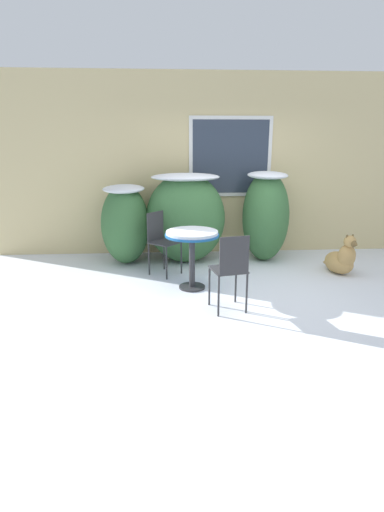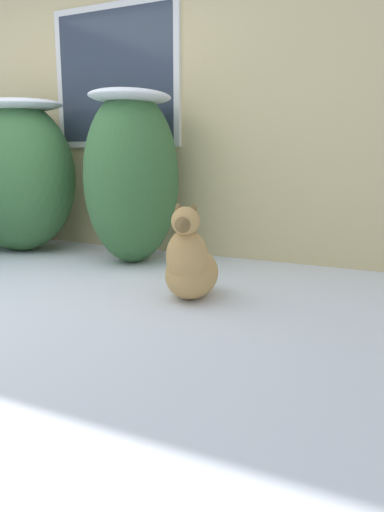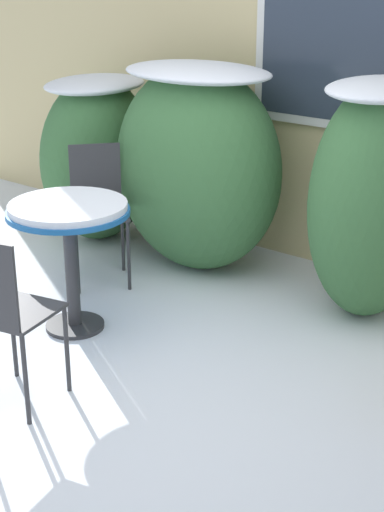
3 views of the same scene
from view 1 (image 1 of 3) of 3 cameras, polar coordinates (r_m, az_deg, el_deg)
The scene contains 9 objects.
ground_plane at distance 5.25m, azimuth 7.82°, elevation -5.61°, with size 16.00×16.00×0.00m, color white.
house_wall at distance 7.06m, azimuth 4.79°, elevation 12.78°, with size 8.00×0.10×3.03m.
shrub_left at distance 6.52m, azimuth -9.51°, elevation 4.76°, with size 0.77×0.98×1.27m.
shrub_middle at distance 6.46m, azimuth -0.92°, elevation 5.69°, with size 1.27×0.90×1.45m.
shrub_right at distance 6.69m, azimuth 10.46°, elevation 5.87°, with size 0.75×0.95×1.46m.
patio_table at distance 5.27m, azimuth -0.00°, elevation 2.16°, with size 0.72×0.72×0.79m.
patio_chair_near_table at distance 5.92m, azimuth -4.40°, elevation 2.39°, with size 0.53×0.53×0.93m.
patio_chair_far_side at distance 4.58m, azimuth 5.49°, elevation -1.76°, with size 0.45×0.45×0.93m.
dog at distance 6.36m, azimuth 20.57°, elevation -0.48°, with size 0.46×0.72×0.64m.
Camera 1 is at (-1.02, -4.78, 1.93)m, focal length 28.00 mm.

